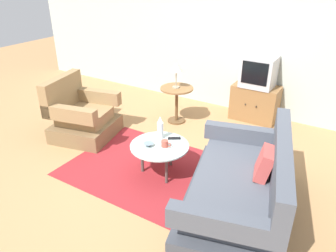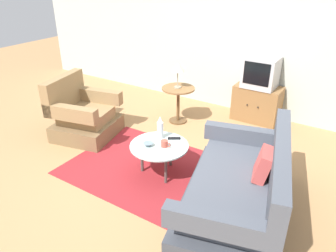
{
  "view_description": "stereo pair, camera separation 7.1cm",
  "coord_description": "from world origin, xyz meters",
  "px_view_note": "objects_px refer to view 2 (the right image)",
  "views": [
    {
      "loc": [
        1.99,
        -2.92,
        2.37
      ],
      "look_at": [
        0.08,
        0.17,
        0.55
      ],
      "focal_mm": 34.43,
      "sensor_mm": 36.0,
      "label": 1
    },
    {
      "loc": [
        2.05,
        -2.88,
        2.37
      ],
      "look_at": [
        0.08,
        0.17,
        0.55
      ],
      "focal_mm": 34.43,
      "sensor_mm": 36.0,
      "label": 2
    }
  ],
  "objects_px": {
    "tv_stand": "(257,103)",
    "vase": "(160,128)",
    "coffee_table": "(159,148)",
    "tv_remote_dark": "(174,138)",
    "side_table": "(178,97)",
    "bowl": "(148,144)",
    "couch": "(239,190)",
    "television": "(261,72)",
    "mug": "(165,144)",
    "armchair": "(83,116)",
    "table_lamp": "(178,68)"
  },
  "relations": [
    {
      "from": "table_lamp",
      "to": "couch",
      "type": "bearing_deg",
      "value": -42.71
    },
    {
      "from": "vase",
      "to": "tv_remote_dark",
      "type": "bearing_deg",
      "value": 22.1
    },
    {
      "from": "armchair",
      "to": "mug",
      "type": "bearing_deg",
      "value": 69.15
    },
    {
      "from": "armchair",
      "to": "table_lamp",
      "type": "xyz_separation_m",
      "value": [
        0.96,
        1.18,
        0.61
      ]
    },
    {
      "from": "armchair",
      "to": "coffee_table",
      "type": "bearing_deg",
      "value": 68.59
    },
    {
      "from": "coffee_table",
      "to": "television",
      "type": "distance_m",
      "value": 2.28
    },
    {
      "from": "side_table",
      "to": "mug",
      "type": "bearing_deg",
      "value": -64.92
    },
    {
      "from": "couch",
      "to": "vase",
      "type": "height_order",
      "value": "couch"
    },
    {
      "from": "table_lamp",
      "to": "vase",
      "type": "distance_m",
      "value": 1.4
    },
    {
      "from": "couch",
      "to": "side_table",
      "type": "xyz_separation_m",
      "value": [
        -1.69,
        1.57,
        0.15
      ]
    },
    {
      "from": "coffee_table",
      "to": "tv_remote_dark",
      "type": "relative_size",
      "value": 4.66
    },
    {
      "from": "table_lamp",
      "to": "tv_remote_dark",
      "type": "height_order",
      "value": "table_lamp"
    },
    {
      "from": "side_table",
      "to": "bowl",
      "type": "relative_size",
      "value": 4.88
    },
    {
      "from": "television",
      "to": "couch",
      "type": "bearing_deg",
      "value": -75.31
    },
    {
      "from": "television",
      "to": "coffee_table",
      "type": "bearing_deg",
      "value": -102.68
    },
    {
      "from": "tv_remote_dark",
      "to": "mug",
      "type": "bearing_deg",
      "value": 57.56
    },
    {
      "from": "table_lamp",
      "to": "bowl",
      "type": "distance_m",
      "value": 1.65
    },
    {
      "from": "mug",
      "to": "table_lamp",
      "type": "bearing_deg",
      "value": 115.58
    },
    {
      "from": "table_lamp",
      "to": "vase",
      "type": "xyz_separation_m",
      "value": [
        0.5,
        -1.25,
        -0.37
      ]
    },
    {
      "from": "tv_remote_dark",
      "to": "vase",
      "type": "bearing_deg",
      "value": -11.28
    },
    {
      "from": "side_table",
      "to": "bowl",
      "type": "distance_m",
      "value": 1.58
    },
    {
      "from": "tv_stand",
      "to": "vase",
      "type": "bearing_deg",
      "value": -106.05
    },
    {
      "from": "mug",
      "to": "bowl",
      "type": "height_order",
      "value": "mug"
    },
    {
      "from": "tv_stand",
      "to": "table_lamp",
      "type": "height_order",
      "value": "table_lamp"
    },
    {
      "from": "tv_stand",
      "to": "mug",
      "type": "distance_m",
      "value": 2.22
    },
    {
      "from": "tv_stand",
      "to": "bowl",
      "type": "bearing_deg",
      "value": -104.56
    },
    {
      "from": "couch",
      "to": "mug",
      "type": "xyz_separation_m",
      "value": [
        -1.03,
        0.16,
        0.16
      ]
    },
    {
      "from": "armchair",
      "to": "mug",
      "type": "height_order",
      "value": "armchair"
    },
    {
      "from": "coffee_table",
      "to": "table_lamp",
      "type": "xyz_separation_m",
      "value": [
        -0.6,
        1.41,
        0.55
      ]
    },
    {
      "from": "table_lamp",
      "to": "tv_remote_dark",
      "type": "distance_m",
      "value": 1.45
    },
    {
      "from": "couch",
      "to": "vase",
      "type": "distance_m",
      "value": 1.26
    },
    {
      "from": "tv_stand",
      "to": "vase",
      "type": "xyz_separation_m",
      "value": [
        -0.58,
        -2.02,
        0.25
      ]
    },
    {
      "from": "side_table",
      "to": "bowl",
      "type": "height_order",
      "value": "side_table"
    },
    {
      "from": "couch",
      "to": "television",
      "type": "xyz_separation_m",
      "value": [
        -0.61,
        2.34,
        0.55
      ]
    },
    {
      "from": "side_table",
      "to": "mug",
      "type": "distance_m",
      "value": 1.56
    },
    {
      "from": "armchair",
      "to": "vase",
      "type": "bearing_deg",
      "value": 74.29
    },
    {
      "from": "side_table",
      "to": "mug",
      "type": "xyz_separation_m",
      "value": [
        0.66,
        -1.41,
        0.01
      ]
    },
    {
      "from": "armchair",
      "to": "bowl",
      "type": "distance_m",
      "value": 1.5
    },
    {
      "from": "couch",
      "to": "side_table",
      "type": "bearing_deg",
      "value": 32.63
    },
    {
      "from": "couch",
      "to": "television",
      "type": "relative_size",
      "value": 3.76
    },
    {
      "from": "television",
      "to": "mug",
      "type": "distance_m",
      "value": 2.25
    },
    {
      "from": "television",
      "to": "bowl",
      "type": "bearing_deg",
      "value": -104.59
    },
    {
      "from": "vase",
      "to": "mug",
      "type": "distance_m",
      "value": 0.25
    },
    {
      "from": "side_table",
      "to": "armchair",
      "type": "bearing_deg",
      "value": -129.51
    },
    {
      "from": "mug",
      "to": "vase",
      "type": "bearing_deg",
      "value": 137.06
    },
    {
      "from": "vase",
      "to": "table_lamp",
      "type": "bearing_deg",
      "value": 112.01
    },
    {
      "from": "couch",
      "to": "television",
      "type": "height_order",
      "value": "television"
    },
    {
      "from": "tv_stand",
      "to": "vase",
      "type": "height_order",
      "value": "vase"
    },
    {
      "from": "coffee_table",
      "to": "tv_stand",
      "type": "xyz_separation_m",
      "value": [
        0.49,
        2.18,
        -0.07
      ]
    },
    {
      "from": "side_table",
      "to": "bowl",
      "type": "bearing_deg",
      "value": -72.21
    }
  ]
}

